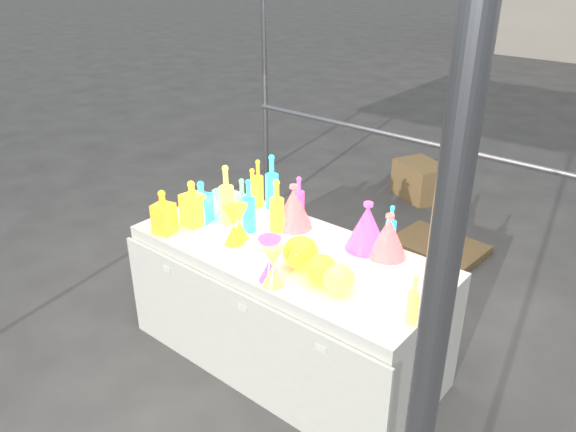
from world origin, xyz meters
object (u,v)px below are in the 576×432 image
Objects in this scene: bottle_0 at (252,189)px; hourglass_0 at (234,226)px; display_table at (287,305)px; globe_0 at (321,271)px; lampshade_0 at (294,206)px; decanter_0 at (193,203)px; cardboard_box_closed at (420,180)px.

bottle_0 reaches higher than hourglass_0.
bottle_0 is at bearing 151.81° from display_table.
bottle_0 is 1.63× the size of globe_0.
bottle_0 is 1.01× the size of lampshade_0.
decanter_0 is (-0.12, -0.40, 0.01)m from bottle_0.
hourglass_0 is 0.40m from lampshade_0.
hourglass_0 is (0.25, -2.82, 0.69)m from cardboard_box_closed.
bottle_0 is 0.96× the size of decanter_0.
display_table is at bearing 27.29° from hourglass_0.
lampshade_0 is (0.48, 0.36, -0.01)m from decanter_0.
bottle_0 is at bearing 158.43° from lampshade_0.
hourglass_0 is (0.36, -0.01, -0.03)m from decanter_0.
bottle_0 is at bearing 79.46° from decanter_0.
decanter_0 is (-0.11, -2.81, 0.72)m from cardboard_box_closed.
display_table is 8.18× the size of hourglass_0.
decanter_0 is 0.60m from lampshade_0.
decanter_0 is 0.98m from globe_0.
globe_0 is 0.62× the size of lampshade_0.
hourglass_0 is (0.24, -0.41, -0.02)m from bottle_0.
bottle_0 is 1.21× the size of hourglass_0.
cardboard_box_closed is at bearing 82.80° from lampshade_0.
decanter_0 reaches higher than hourglass_0.
cardboard_box_closed is 2.58m from lampshade_0.
decanter_0 is at bearing -67.43° from cardboard_box_closed.
decanter_0 reaches higher than lampshade_0.
lampshade_0 is at bearing -5.67° from bottle_0.
lampshade_0 is at bearing -56.54° from cardboard_box_closed.
lampshade_0 is (-0.14, 0.24, 0.51)m from display_table.
display_table is 6.77× the size of bottle_0.
decanter_0 is (-0.63, -0.12, 0.52)m from display_table.
hourglass_0 is at bearing -124.38° from lampshade_0.
bottle_0 reaches higher than cardboard_box_closed.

